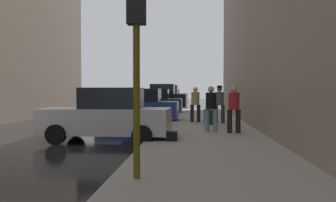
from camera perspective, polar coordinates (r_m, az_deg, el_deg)
ground_plane at (r=12.64m, az=-22.08°, el=-6.23°), size 120.00×120.00×0.00m
sidewalk at (r=11.38m, az=6.42°, el=-6.59°), size 4.00×40.00×0.15m
parked_silver_sedan at (r=12.61m, az=-9.20°, el=-2.26°), size 4.25×2.16×1.79m
parked_blue_sedan at (r=19.73m, az=-4.44°, el=-0.83°), size 4.25×2.15×1.79m
parked_dark_green_sedan at (r=26.58m, az=-2.30°, el=-0.19°), size 4.21×2.08×1.79m
parked_black_suv at (r=33.09m, az=-1.09°, el=0.50°), size 4.66×2.19×2.25m
parked_bronze_suv at (r=39.72m, az=-0.26°, el=0.69°), size 4.66×2.18×2.25m
parked_red_hatchback at (r=46.73m, az=0.35°, el=0.61°), size 4.25×2.16×1.79m
fire_hydrant at (r=16.20m, az=0.15°, el=-2.62°), size 0.42×0.22×0.70m
traffic_light at (r=6.66m, az=-4.83°, el=10.73°), size 0.32×0.32×3.60m
pedestrian_with_beanie at (r=17.86m, az=7.86°, el=-0.18°), size 0.51×0.42×1.78m
pedestrian_in_tan_coat at (r=18.23m, az=4.19°, el=-0.24°), size 0.52×0.46×1.71m
pedestrian_in_jeans at (r=14.18m, az=6.57°, el=-0.79°), size 0.53×0.48×1.71m
pedestrian_in_red_jacket at (r=13.79m, az=10.01°, el=-0.87°), size 0.52×0.46×1.71m
rolling_suitcase at (r=17.11m, az=6.18°, el=-2.43°), size 0.42×0.60×1.04m
duffel_bag at (r=11.61m, az=0.63°, el=-5.35°), size 0.32×0.44×0.28m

